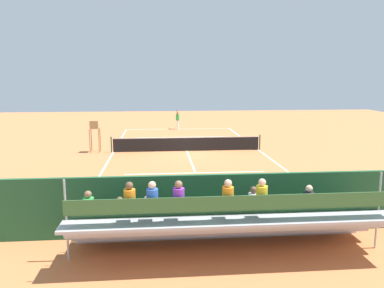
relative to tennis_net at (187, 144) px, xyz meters
name	(u,v)px	position (x,y,z in m)	size (l,w,h in m)	color
ground_plane	(187,151)	(0.00, 0.00, -0.50)	(60.00, 60.00, 0.00)	#D17542
court_line_markings	(187,151)	(0.00, -0.04, -0.50)	(10.10, 22.20, 0.01)	white
tennis_net	(187,144)	(0.00, 0.00, 0.00)	(10.30, 0.10, 1.07)	black
backdrop_wall	(219,204)	(0.00, 14.00, 0.50)	(18.00, 0.16, 2.00)	#235633
bleacher_stand	(220,221)	(0.19, 15.41, 0.49)	(9.06, 2.40, 2.48)	#B2B2B7
umpire_chair	(95,133)	(6.20, -0.15, 0.81)	(0.67, 0.67, 2.14)	#A88456
courtside_bench	(259,208)	(-1.51, 13.27, 0.06)	(1.80, 0.40, 0.93)	#234C2D
equipment_bag	(209,221)	(0.25, 13.40, -0.32)	(0.90, 0.36, 0.36)	#B22D2D
tennis_player	(178,119)	(0.05, -10.94, 0.51)	(0.42, 0.55, 1.93)	white
tennis_racket	(172,128)	(0.63, -11.61, -0.49)	(0.56, 0.45, 0.03)	black
tennis_ball_near	(166,131)	(1.23, -9.71, -0.47)	(0.07, 0.07, 0.07)	#CCDB33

